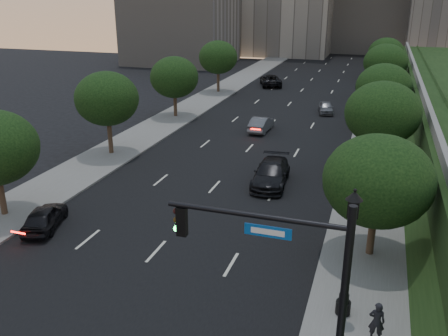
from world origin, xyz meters
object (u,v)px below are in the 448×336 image
(sedan_near_right, at_px, (271,173))
(pedestrian_a, at_px, (377,321))
(sedan_far_left, at_px, (271,80))
(pedestrian_b, at_px, (360,205))
(traffic_signal_mast, at_px, (305,303))
(sedan_far_right, at_px, (326,107))
(sedan_mid_left, at_px, (261,124))
(pedestrian_c, at_px, (374,201))
(sedan_near_left, at_px, (45,217))
(street_lamp, at_px, (348,260))

(sedan_near_right, height_order, pedestrian_a, pedestrian_a)
(sedan_far_left, distance_m, pedestrian_b, 42.35)
(pedestrian_a, bearing_deg, traffic_signal_mast, 56.04)
(sedan_far_left, distance_m, pedestrian_a, 52.71)
(sedan_near_right, relative_size, pedestrian_a, 3.35)
(sedan_far_right, bearing_deg, sedan_far_left, 113.47)
(sedan_mid_left, bearing_deg, pedestrian_b, 122.75)
(sedan_near_right, xyz_separation_m, pedestrian_b, (6.04, -3.68, 0.14))
(sedan_far_right, relative_size, pedestrian_c, 2.25)
(sedan_near_right, relative_size, sedan_far_right, 1.45)
(sedan_near_left, bearing_deg, pedestrian_b, -175.96)
(traffic_signal_mast, relative_size, street_lamp, 1.25)
(sedan_far_right, height_order, pedestrian_a, pedestrian_a)
(street_lamp, xyz_separation_m, pedestrian_a, (1.27, -1.21, -1.68))
(sedan_mid_left, height_order, sedan_far_right, sedan_mid_left)
(traffic_signal_mast, distance_m, sedan_mid_left, 31.84)
(street_lamp, bearing_deg, sedan_near_right, 114.61)
(sedan_near_left, relative_size, sedan_far_left, 0.68)
(sedan_near_left, xyz_separation_m, pedestrian_c, (17.30, 7.25, 0.31))
(street_lamp, distance_m, sedan_near_right, 14.41)
(sedan_far_left, xyz_separation_m, sedan_far_right, (9.41, -14.13, -0.16))
(traffic_signal_mast, xyz_separation_m, sedan_far_left, (-13.27, 53.83, -2.87))
(street_lamp, distance_m, sedan_mid_left, 27.64)
(sedan_mid_left, xyz_separation_m, sedan_far_right, (4.96, 9.26, -0.07))
(pedestrian_a, relative_size, pedestrian_b, 1.04)
(pedestrian_b, bearing_deg, traffic_signal_mast, 75.92)
(sedan_near_left, bearing_deg, sedan_far_left, -110.31)
(sedan_far_right, xyz_separation_m, pedestrian_a, (6.12, -36.25, 0.32))
(pedestrian_a, bearing_deg, sedan_mid_left, -68.55)
(sedan_far_left, relative_size, sedan_near_right, 1.06)
(sedan_far_left, relative_size, pedestrian_a, 3.55)
(street_lamp, relative_size, sedan_mid_left, 1.31)
(street_lamp, distance_m, sedan_far_right, 35.43)
(sedan_near_left, bearing_deg, pedestrian_c, -174.86)
(sedan_mid_left, xyz_separation_m, pedestrian_a, (11.08, -26.99, 0.25))
(traffic_signal_mast, relative_size, pedestrian_b, 4.52)
(sedan_near_right, bearing_deg, pedestrian_c, -27.88)
(street_lamp, xyz_separation_m, pedestrian_b, (0.09, 9.31, -1.71))
(sedan_near_left, xyz_separation_m, sedan_mid_left, (6.64, 23.02, 0.04))
(traffic_signal_mast, relative_size, sedan_far_right, 1.87)
(pedestrian_a, bearing_deg, street_lamp, -44.51)
(street_lamp, height_order, sedan_mid_left, street_lamp)
(street_lamp, relative_size, sedan_near_left, 1.43)
(traffic_signal_mast, distance_m, sedan_far_right, 40.01)
(traffic_signal_mast, height_order, sedan_far_left, traffic_signal_mast)
(sedan_mid_left, xyz_separation_m, sedan_near_right, (3.86, -12.78, 0.08))
(sedan_near_left, bearing_deg, pedestrian_a, 149.79)
(sedan_far_left, bearing_deg, sedan_far_right, 104.20)
(sedan_near_right, bearing_deg, sedan_far_left, 98.74)
(traffic_signal_mast, xyz_separation_m, sedan_near_left, (-15.47, 7.42, -3.00))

